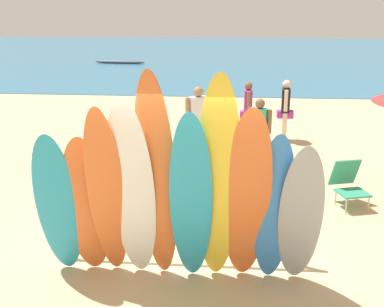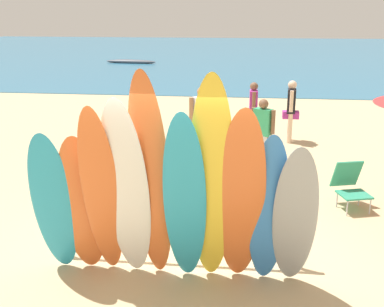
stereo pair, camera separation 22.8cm
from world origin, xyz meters
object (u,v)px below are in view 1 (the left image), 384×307
object	(u,v)px
surfboard_blue_8	(274,211)
beachgoer_strolling	(259,128)
surfboard_orange_4	(157,182)
beachgoer_near_rack	(248,107)
surfboard_orange_1	(87,207)
surfboard_rack	(181,225)
beachgoer_midbeach	(198,118)
surfboard_orange_7	(247,200)
surfboard_yellow_6	(218,186)
surfboard_orange_2	(107,197)
surfboard_grey_9	(300,217)
distant_boat	(120,62)
beach_chair_red	(348,182)
surfboard_teal_5	(191,202)
surfboard_white_3	(132,194)
beachgoer_by_water	(285,106)
surfboard_teal_0	(58,206)

from	to	relation	value
surfboard_blue_8	beachgoer_strolling	bearing A→B (deg)	87.54
surfboard_orange_4	beachgoer_near_rack	size ratio (longest dim) A/B	1.84
surfboard_orange_1	surfboard_rack	bearing A→B (deg)	18.33
beachgoer_midbeach	surfboard_orange_7	bearing A→B (deg)	-110.16
surfboard_yellow_6	beachgoer_strolling	xyz separation A→B (m)	(0.75, 4.92, -0.51)
surfboard_rack	beachgoer_strolling	distance (m)	4.45
surfboard_orange_2	surfboard_grey_9	bearing A→B (deg)	-2.56
surfboard_yellow_6	distant_boat	xyz separation A→B (m)	(-7.07, 24.98, -1.27)
beachgoer_near_rack	beachgoer_midbeach	size ratio (longest dim) A/B	0.92
surfboard_orange_2	surfboard_grey_9	size ratio (longest dim) A/B	1.22
beach_chair_red	surfboard_teal_5	bearing A→B (deg)	-147.57
surfboard_yellow_6	beachgoer_near_rack	xyz separation A→B (m)	(0.57, 7.21, -0.50)
surfboard_grey_9	beachgoer_near_rack	xyz separation A→B (m)	(-0.42, 7.12, -0.10)
surfboard_orange_1	surfboard_blue_8	distance (m)	2.32
surfboard_white_3	surfboard_yellow_6	size ratio (longest dim) A/B	0.89
surfboard_white_3	surfboard_yellow_6	distance (m)	1.04
surfboard_teal_5	surfboard_grey_9	bearing A→B (deg)	2.68
surfboard_orange_7	surfboard_blue_8	distance (m)	0.37
surfboard_teal_5	surfboard_orange_7	size ratio (longest dim) A/B	0.99
surfboard_blue_8	beachgoer_by_water	xyz separation A→B (m)	(0.87, 7.03, -0.11)
surfboard_teal_5	surfboard_orange_1	bearing A→B (deg)	169.85
surfboard_teal_5	distant_boat	bearing A→B (deg)	103.14
surfboard_white_3	surfboard_orange_4	size ratio (longest dim) A/B	0.90
beachgoer_near_rack	beachgoer_midbeach	xyz separation A→B (m)	(-1.19, -1.76, 0.08)
surfboard_orange_2	surfboard_orange_7	distance (m)	1.68
surfboard_teal_0	beach_chair_red	size ratio (longest dim) A/B	2.49
surfboard_orange_1	distant_boat	bearing A→B (deg)	97.26
beachgoer_strolling	surfboard_grey_9	bearing A→B (deg)	-56.81
surfboard_orange_7	distant_boat	distance (m)	26.02
surfboard_white_3	distant_boat	bearing A→B (deg)	104.24
surfboard_orange_2	surfboard_teal_5	world-z (taller)	surfboard_orange_2
surfboard_orange_2	beach_chair_red	bearing A→B (deg)	34.67
surfboard_orange_1	surfboard_orange_4	xyz separation A→B (m)	(0.91, -0.11, 0.41)
surfboard_grey_9	beachgoer_near_rack	bearing A→B (deg)	96.34
surfboard_rack	surfboard_orange_1	bearing A→B (deg)	-156.57
surfboard_orange_2	surfboard_yellow_6	bearing A→B (deg)	-5.41
surfboard_white_3	beachgoer_midbeach	world-z (taller)	surfboard_white_3
surfboard_orange_1	surfboard_teal_5	bearing A→B (deg)	-13.24
surfboard_orange_4	surfboard_yellow_6	distance (m)	0.73
surfboard_rack	surfboard_orange_7	size ratio (longest dim) A/B	1.38
surfboard_orange_2	surfboard_blue_8	world-z (taller)	surfboard_orange_2
surfboard_orange_4	distant_boat	bearing A→B (deg)	107.82
surfboard_white_3	surfboard_grey_9	world-z (taller)	surfboard_white_3
surfboard_blue_8	surfboard_grey_9	bearing A→B (deg)	-10.35
surfboard_yellow_6	surfboard_blue_8	bearing A→B (deg)	8.73
beachgoer_near_rack	distant_boat	xyz separation A→B (m)	(-7.64, 17.77, -0.77)
surfboard_orange_2	distant_boat	world-z (taller)	surfboard_orange_2
surfboard_teal_0	beachgoer_by_water	world-z (taller)	surfboard_teal_0
surfboard_white_3	distant_boat	distance (m)	25.69
beach_chair_red	surfboard_blue_8	bearing A→B (deg)	-135.86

